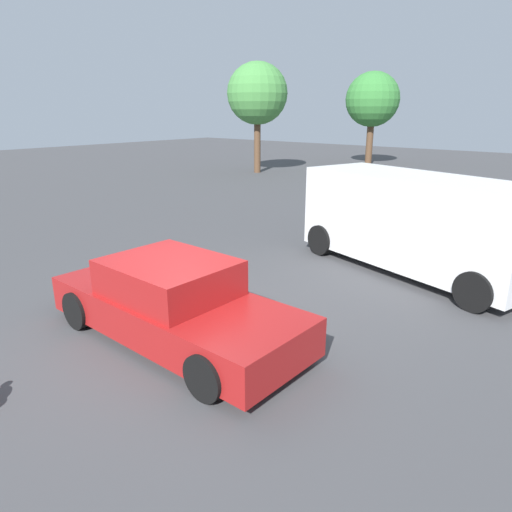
{
  "coord_description": "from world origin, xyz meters",
  "views": [
    {
      "loc": [
        5.23,
        -4.45,
        3.51
      ],
      "look_at": [
        0.01,
        1.85,
        0.9
      ],
      "focal_mm": 32.23,
      "sensor_mm": 36.0,
      "label": 1
    }
  ],
  "objects": [
    {
      "name": "ground_plane",
      "position": [
        0.0,
        0.0,
        0.0
      ],
      "size": [
        80.0,
        80.0,
        0.0
      ],
      "primitive_type": "plane",
      "color": "#424244"
    },
    {
      "name": "sedan_foreground",
      "position": [
        -0.02,
        -0.15,
        0.6
      ],
      "size": [
        4.52,
        1.9,
        1.3
      ],
      "rotation": [
        0.0,
        0.0,
        -0.02
      ],
      "color": "maroon",
      "rests_on": "ground_plane"
    },
    {
      "name": "van_white",
      "position": [
        1.63,
        5.49,
        1.16
      ],
      "size": [
        5.69,
        3.42,
        2.14
      ],
      "rotation": [
        0.0,
        0.0,
        2.85
      ],
      "color": "white",
      "rests_on": "ground_plane"
    },
    {
      "name": "pedestrian",
      "position": [
        -1.67,
        8.13,
        0.99
      ],
      "size": [
        0.34,
        0.55,
        1.66
      ],
      "rotation": [
        0.0,
        0.0,
        3.42
      ],
      "color": "black",
      "rests_on": "ground_plane"
    },
    {
      "name": "tree_back_left",
      "position": [
        -8.94,
        24.49,
        4.13
      ],
      "size": [
        3.46,
        3.46,
        5.89
      ],
      "color": "brown",
      "rests_on": "ground_plane"
    },
    {
      "name": "tree_back_center",
      "position": [
        -12.07,
        16.57,
        4.36
      ],
      "size": [
        3.4,
        3.4,
        6.09
      ],
      "color": "brown",
      "rests_on": "ground_plane"
    }
  ]
}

